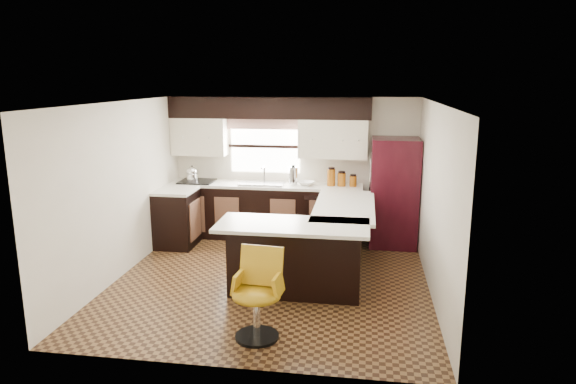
% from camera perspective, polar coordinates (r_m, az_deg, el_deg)
% --- Properties ---
extents(floor, '(4.40, 4.40, 0.00)m').
position_cam_1_polar(floor, '(7.13, -1.85, -9.76)').
color(floor, '#49301A').
rests_on(floor, ground).
extents(ceiling, '(4.40, 4.40, 0.00)m').
position_cam_1_polar(ceiling, '(6.60, -2.00, 9.89)').
color(ceiling, silver).
rests_on(ceiling, wall_back).
extents(wall_back, '(4.40, 0.00, 4.40)m').
position_cam_1_polar(wall_back, '(8.90, 0.66, 2.81)').
color(wall_back, beige).
rests_on(wall_back, floor).
extents(wall_front, '(4.40, 0.00, 4.40)m').
position_cam_1_polar(wall_front, '(4.70, -6.84, -6.24)').
color(wall_front, beige).
rests_on(wall_front, floor).
extents(wall_left, '(0.00, 4.40, 4.40)m').
position_cam_1_polar(wall_left, '(7.43, -18.05, 0.24)').
color(wall_left, beige).
rests_on(wall_left, floor).
extents(wall_right, '(0.00, 4.40, 4.40)m').
position_cam_1_polar(wall_right, '(6.71, 15.99, -0.90)').
color(wall_right, beige).
rests_on(wall_right, floor).
extents(base_cab_back, '(3.30, 0.60, 0.90)m').
position_cam_1_polar(base_cab_back, '(8.84, -2.51, -2.24)').
color(base_cab_back, black).
rests_on(base_cab_back, floor).
extents(base_cab_left, '(0.60, 0.70, 0.90)m').
position_cam_1_polar(base_cab_left, '(8.60, -12.23, -2.94)').
color(base_cab_left, black).
rests_on(base_cab_left, floor).
extents(counter_back, '(3.30, 0.60, 0.04)m').
position_cam_1_polar(counter_back, '(8.73, -2.54, 0.76)').
color(counter_back, silver).
rests_on(counter_back, base_cab_back).
extents(counter_left, '(0.60, 0.70, 0.04)m').
position_cam_1_polar(counter_left, '(8.49, -12.38, 0.14)').
color(counter_left, silver).
rests_on(counter_left, base_cab_left).
extents(soffit, '(3.40, 0.35, 0.36)m').
position_cam_1_polar(soffit, '(8.67, -2.14, 9.34)').
color(soffit, black).
rests_on(soffit, wall_back).
extents(upper_cab_left, '(0.94, 0.35, 0.64)m').
position_cam_1_polar(upper_cab_left, '(9.02, -9.79, 6.11)').
color(upper_cab_left, beige).
rests_on(upper_cab_left, wall_back).
extents(upper_cab_right, '(1.14, 0.35, 0.64)m').
position_cam_1_polar(upper_cab_right, '(8.58, 5.03, 5.92)').
color(upper_cab_right, beige).
rests_on(upper_cab_right, wall_back).
extents(window_pane, '(1.20, 0.02, 0.90)m').
position_cam_1_polar(window_pane, '(8.91, -2.55, 5.09)').
color(window_pane, white).
rests_on(window_pane, wall_back).
extents(valance, '(1.30, 0.06, 0.18)m').
position_cam_1_polar(valance, '(8.82, -2.63, 7.57)').
color(valance, '#D19B93').
rests_on(valance, wall_back).
extents(sink, '(0.75, 0.45, 0.03)m').
position_cam_1_polar(sink, '(8.71, -2.89, 0.99)').
color(sink, '#B2B2B7').
rests_on(sink, counter_back).
extents(dishwasher, '(0.58, 0.03, 0.78)m').
position_cam_1_polar(dishwasher, '(8.44, 3.80, -3.12)').
color(dishwasher, black).
rests_on(dishwasher, floor).
extents(cooktop, '(0.58, 0.50, 0.02)m').
position_cam_1_polar(cooktop, '(9.01, -10.08, 1.17)').
color(cooktop, black).
rests_on(cooktop, counter_back).
extents(peninsula_long, '(0.60, 1.95, 0.90)m').
position_cam_1_polar(peninsula_long, '(7.46, 5.84, -5.10)').
color(peninsula_long, black).
rests_on(peninsula_long, floor).
extents(peninsula_return, '(1.65, 0.60, 0.90)m').
position_cam_1_polar(peninsula_return, '(6.59, 0.80, -7.47)').
color(peninsula_return, black).
rests_on(peninsula_return, floor).
extents(counter_pen_long, '(0.84, 1.95, 0.04)m').
position_cam_1_polar(counter_pen_long, '(7.33, 6.31, -1.60)').
color(counter_pen_long, silver).
rests_on(counter_pen_long, peninsula_long).
extents(counter_pen_return, '(1.89, 0.84, 0.04)m').
position_cam_1_polar(counter_pen_return, '(6.36, 0.53, -3.73)').
color(counter_pen_return, silver).
rests_on(counter_pen_return, peninsula_return).
extents(refrigerator, '(0.76, 0.73, 1.77)m').
position_cam_1_polar(refrigerator, '(8.53, 11.70, -0.04)').
color(refrigerator, black).
rests_on(refrigerator, floor).
extents(bar_chair, '(0.56, 0.56, 0.96)m').
position_cam_1_polar(bar_chair, '(5.48, -3.52, -11.44)').
color(bar_chair, '#B78811').
rests_on(bar_chair, floor).
extents(kettle, '(0.19, 0.19, 0.26)m').
position_cam_1_polar(kettle, '(9.01, -10.59, 2.08)').
color(kettle, silver).
rests_on(kettle, cooktop).
extents(percolator, '(0.15, 0.15, 0.30)m').
position_cam_1_polar(percolator, '(8.62, 0.59, 1.80)').
color(percolator, silver).
rests_on(percolator, counter_back).
extents(mixing_bowl, '(0.33, 0.33, 0.06)m').
position_cam_1_polar(mixing_bowl, '(8.61, 2.05, 0.97)').
color(mixing_bowl, white).
rests_on(mixing_bowl, counter_back).
extents(canister_large, '(0.13, 0.13, 0.28)m').
position_cam_1_polar(canister_large, '(8.58, 4.81, 1.62)').
color(canister_large, '#8B490C').
rests_on(canister_large, counter_back).
extents(canister_med, '(0.14, 0.14, 0.22)m').
position_cam_1_polar(canister_med, '(8.57, 5.97, 1.39)').
color(canister_med, '#8B490C').
rests_on(canister_med, counter_back).
extents(canister_small, '(0.12, 0.12, 0.17)m').
position_cam_1_polar(canister_small, '(8.57, 7.24, 1.20)').
color(canister_small, '#8B490C').
rests_on(canister_small, counter_back).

